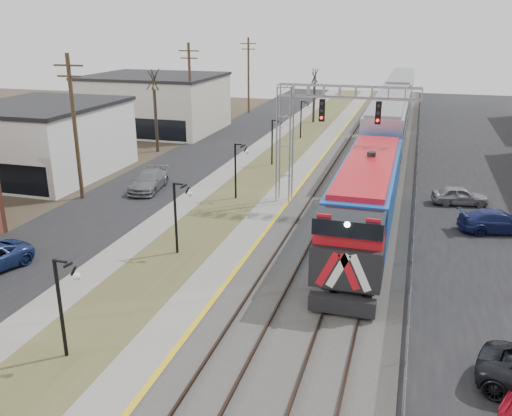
% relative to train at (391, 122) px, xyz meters
% --- Properties ---
extents(street_west, '(7.00, 120.00, 0.04)m').
position_rel_train_xyz_m(street_west, '(-17.00, -11.50, -2.86)').
color(street_west, black).
rests_on(street_west, ground).
extents(sidewalk, '(2.00, 120.00, 0.08)m').
position_rel_train_xyz_m(sidewalk, '(-12.50, -11.50, -2.84)').
color(sidewalk, gray).
rests_on(sidewalk, ground).
extents(grass_median, '(4.00, 120.00, 0.06)m').
position_rel_train_xyz_m(grass_median, '(-9.50, -11.50, -2.85)').
color(grass_median, '#4C512B').
rests_on(grass_median, ground).
extents(platform, '(2.00, 120.00, 0.24)m').
position_rel_train_xyz_m(platform, '(-6.50, -11.50, -2.76)').
color(platform, gray).
rests_on(platform, ground).
extents(ballast_bed, '(8.00, 120.00, 0.20)m').
position_rel_train_xyz_m(ballast_bed, '(-1.50, -11.50, -2.78)').
color(ballast_bed, '#595651').
rests_on(ballast_bed, ground).
extents(platform_edge, '(0.24, 120.00, 0.01)m').
position_rel_train_xyz_m(platform_edge, '(-5.62, -11.50, -2.64)').
color(platform_edge, gold).
rests_on(platform_edge, platform).
extents(track_near, '(1.58, 120.00, 0.15)m').
position_rel_train_xyz_m(track_near, '(-3.50, -11.50, -2.61)').
color(track_near, '#2D2119').
rests_on(track_near, ballast_bed).
extents(track_far, '(1.58, 120.00, 0.15)m').
position_rel_train_xyz_m(track_far, '(-0.00, -11.50, -2.61)').
color(track_far, '#2D2119').
rests_on(track_far, ballast_bed).
extents(train, '(3.00, 63.05, 5.33)m').
position_rel_train_xyz_m(train, '(0.00, 0.00, 0.00)').
color(train, '#1652B3').
rests_on(train, ground).
extents(signal_gantry, '(9.00, 1.07, 8.15)m').
position_rel_train_xyz_m(signal_gantry, '(-4.28, -18.50, 2.70)').
color(signal_gantry, gray).
rests_on(signal_gantry, ground).
extents(lampposts, '(0.14, 62.14, 4.00)m').
position_rel_train_xyz_m(lampposts, '(-9.50, -28.21, -0.88)').
color(lampposts, black).
rests_on(lampposts, ground).
extents(utility_poles, '(0.28, 80.28, 10.00)m').
position_rel_train_xyz_m(utility_poles, '(-20.00, -21.50, 2.12)').
color(utility_poles, '#4C3823').
rests_on(utility_poles, ground).
extents(fence, '(0.04, 120.00, 1.60)m').
position_rel_train_xyz_m(fence, '(2.70, -11.50, -2.08)').
color(fence, gray).
rests_on(fence, ground).
extents(bare_trees, '(12.30, 42.30, 5.95)m').
position_rel_train_xyz_m(bare_trees, '(-18.16, -7.58, -0.18)').
color(bare_trees, '#382D23').
rests_on(bare_trees, ground).
extents(car_lot_d, '(4.88, 2.89, 1.33)m').
position_rel_train_xyz_m(car_lot_d, '(7.50, -20.23, -2.22)').
color(car_lot_d, navy).
rests_on(car_lot_d, ground).
extents(car_lot_e, '(3.92, 2.12, 1.27)m').
position_rel_train_xyz_m(car_lot_e, '(5.64, -15.41, -2.25)').
color(car_lot_e, gray).
rests_on(car_lot_e, ground).
extents(car_street_b, '(2.61, 5.05, 1.40)m').
position_rel_train_xyz_m(car_street_b, '(-16.36, -18.34, -2.18)').
color(car_street_b, slate).
rests_on(car_street_b, ground).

